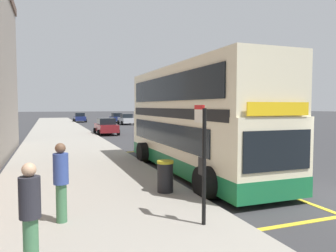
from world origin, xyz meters
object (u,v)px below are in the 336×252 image
(bus_stop_sign, at_px, (203,154))
(pedestrian_waiting_near_sign, at_px, (61,179))
(parked_car_navy_behind, at_px, (117,118))
(parked_car_maroon_far, at_px, (106,126))
(pedestrian_further_back, at_px, (30,211))
(parked_car_navy_ahead, at_px, (80,118))
(parked_car_silver_distant, at_px, (126,119))
(litter_bin, at_px, (165,176))
(double_decker_bus, at_px, (194,123))

(bus_stop_sign, bearing_deg, pedestrian_waiting_near_sign, 158.01)
(parked_car_navy_behind, height_order, pedestrian_waiting_near_sign, pedestrian_waiting_near_sign)
(parked_car_maroon_far, height_order, pedestrian_further_back, pedestrian_further_back)
(parked_car_maroon_far, relative_size, parked_car_navy_ahead, 1.00)
(parked_car_silver_distant, distance_m, litter_bin, 38.93)
(parked_car_silver_distant, relative_size, parked_car_maroon_far, 1.00)
(double_decker_bus, xyz_separation_m, parked_car_silver_distant, (5.27, 35.15, -1.26))
(double_decker_bus, relative_size, parked_car_navy_behind, 2.51)
(pedestrian_waiting_near_sign, height_order, litter_bin, pedestrian_waiting_near_sign)
(parked_car_navy_ahead, height_order, litter_bin, parked_car_navy_ahead)
(pedestrian_waiting_near_sign, bearing_deg, parked_car_maroon_far, 78.00)
(double_decker_bus, bearing_deg, parked_car_navy_behind, 82.94)
(parked_car_maroon_far, height_order, parked_car_navy_behind, same)
(bus_stop_sign, relative_size, parked_car_navy_behind, 0.64)
(pedestrian_waiting_near_sign, xyz_separation_m, litter_bin, (3.10, 1.58, -0.51))
(double_decker_bus, height_order, parked_car_silver_distant, double_decker_bus)
(parked_car_silver_distant, bearing_deg, parked_car_maroon_far, 70.64)
(double_decker_bus, relative_size, bus_stop_sign, 3.93)
(bus_stop_sign, distance_m, parked_car_silver_distant, 41.70)
(double_decker_bus, relative_size, litter_bin, 10.81)
(pedestrian_waiting_near_sign, bearing_deg, parked_car_navy_ahead, 84.39)
(parked_car_navy_behind, xyz_separation_m, litter_bin, (-7.54, -44.62, -0.17))
(pedestrian_waiting_near_sign, bearing_deg, double_decker_bus, 39.94)
(bus_stop_sign, relative_size, pedestrian_further_back, 1.53)
(parked_car_silver_distant, relative_size, pedestrian_further_back, 2.40)
(bus_stop_sign, distance_m, parked_car_navy_ahead, 50.95)
(double_decker_bus, relative_size, parked_car_navy_ahead, 2.51)
(parked_car_maroon_far, bearing_deg, litter_bin, -95.54)
(parked_car_silver_distant, distance_m, parked_car_navy_behind, 6.45)
(parked_car_maroon_far, bearing_deg, parked_car_silver_distant, 69.81)
(parked_car_maroon_far, xyz_separation_m, parked_car_navy_ahead, (-0.17, 25.95, 0.00))
(pedestrian_waiting_near_sign, height_order, pedestrian_further_back, pedestrian_waiting_near_sign)
(double_decker_bus, bearing_deg, bus_stop_sign, -113.45)
(parked_car_navy_behind, height_order, litter_bin, parked_car_navy_behind)
(parked_car_silver_distant, bearing_deg, litter_bin, 78.95)
(bus_stop_sign, xyz_separation_m, pedestrian_further_back, (-3.53, -0.85, -0.62))
(bus_stop_sign, xyz_separation_m, parked_car_navy_ahead, (1.90, 50.90, -0.92))
(parked_car_navy_ahead, relative_size, pedestrian_waiting_near_sign, 2.31)
(double_decker_bus, distance_m, pedestrian_further_back, 9.04)
(bus_stop_sign, height_order, parked_car_navy_behind, bus_stop_sign)
(bus_stop_sign, distance_m, parked_car_navy_behind, 48.03)
(parked_car_navy_behind, height_order, pedestrian_further_back, pedestrian_further_back)
(parked_car_navy_ahead, height_order, parked_car_navy_behind, same)
(litter_bin, bearing_deg, parked_car_navy_behind, 80.41)
(parked_car_navy_behind, distance_m, pedestrian_waiting_near_sign, 47.41)
(parked_car_silver_distant, height_order, parked_car_maroon_far, same)
(double_decker_bus, bearing_deg, parked_car_navy_ahead, 90.78)
(pedestrian_waiting_near_sign, bearing_deg, parked_car_silver_distant, 74.85)
(parked_car_navy_ahead, bearing_deg, litter_bin, 88.99)
(parked_car_maroon_far, distance_m, pedestrian_further_back, 26.41)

